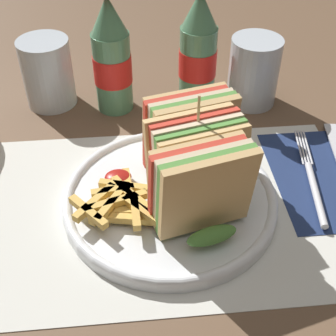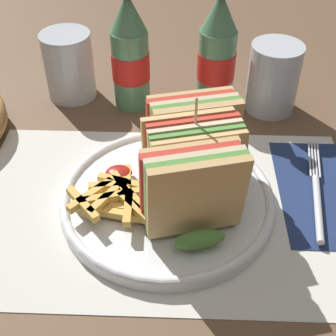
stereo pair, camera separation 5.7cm
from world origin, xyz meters
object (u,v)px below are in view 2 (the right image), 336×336
Objects in this scene: club_sandwich at (194,163)px; coke_bottle_far at (217,54)px; fork at (317,197)px; glass_near at (272,82)px; plate_main at (167,197)px; coke_bottle_near at (130,55)px; glass_far at (70,70)px.

coke_bottle_far is at bearing 81.38° from club_sandwich.
club_sandwich is at bearing -166.31° from fork.
club_sandwich is 1.80× the size of glass_near.
coke_bottle_near is (-0.06, 0.22, 0.08)m from plate_main.
club_sandwich is 0.25m from coke_bottle_near.
coke_bottle_near is 0.22m from glass_near.
coke_bottle_far is 1.87× the size of glass_near.
plate_main is 1.32× the size of coke_bottle_far.
coke_bottle_near is (-0.09, 0.23, 0.02)m from club_sandwich.
fork is at bearing 2.71° from plate_main.
plate_main is 0.27m from glass_near.
club_sandwich reaches higher than plate_main.
club_sandwich is 0.96× the size of coke_bottle_far.
glass_near is at bearing 61.37° from club_sandwich.
coke_bottle_near reaches higher than glass_far.
coke_bottle_near is at bearing -12.92° from glass_far.
coke_bottle_far is at bearing 74.03° from plate_main.
coke_bottle_near is 0.13m from coke_bottle_far.
glass_far is (-0.17, 0.25, 0.04)m from plate_main.
fork is at bearing -34.08° from glass_far.
glass_far reaches higher than fork.
coke_bottle_far is (0.07, 0.23, 0.08)m from plate_main.
glass_near is at bearing 55.14° from plate_main.
club_sandwich reaches higher than glass_near.
coke_bottle_far is at bearing 126.97° from fork.
fork is 0.22m from glass_near.
plate_main is 0.30m from glass_far.
glass_near reaches higher than fork.
club_sandwich reaches higher than fork.
coke_bottle_near is 1.87× the size of glass_far.
glass_far is at bearing 175.17° from glass_near.
club_sandwich is at bearing -52.18° from glass_far.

